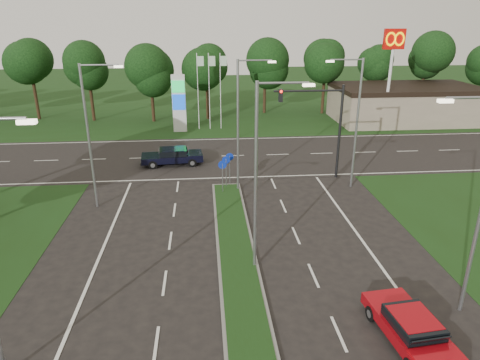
{
  "coord_description": "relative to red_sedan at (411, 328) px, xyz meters",
  "views": [
    {
      "loc": [
        -1.46,
        -11.96,
        11.49
      ],
      "look_at": [
        0.62,
        12.25,
        2.2
      ],
      "focal_mm": 32.0,
      "sensor_mm": 36.0,
      "label": 1
    }
  ],
  "objects": [
    {
      "name": "streetlight_left_far",
      "position": [
        -14.3,
        13.68,
        4.42
      ],
      "size": [
        2.53,
        0.22,
        9.0
      ],
      "color": "gray",
      "rests_on": "ground"
    },
    {
      "name": "median_signs",
      "position": [
        -6.0,
        16.08,
        1.05
      ],
      "size": [
        1.16,
        1.76,
        2.38
      ],
      "color": "gray",
      "rests_on": "ground"
    },
    {
      "name": "commercial_building",
      "position": [
        16.0,
        35.68,
        1.34
      ],
      "size": [
        16.0,
        9.0,
        4.0
      ],
      "primitive_type": "cube",
      "color": "gray",
      "rests_on": "ground"
    },
    {
      "name": "streetlight_median_far",
      "position": [
        -5.0,
        15.68,
        4.42
      ],
      "size": [
        2.53,
        0.22,
        9.0
      ],
      "color": "gray",
      "rests_on": "ground"
    },
    {
      "name": "streetlight_right_far",
      "position": [
        2.8,
        15.68,
        4.42
      ],
      "size": [
        2.53,
        0.22,
        9.0
      ],
      "rotation": [
        0.0,
        0.0,
        3.14
      ],
      "color": "gray",
      "rests_on": "ground"
    },
    {
      "name": "navy_sedan",
      "position": [
        -10.15,
        21.78,
        0.07
      ],
      "size": [
        5.11,
        2.45,
        1.36
      ],
      "rotation": [
        0.0,
        0.0,
        1.66
      ],
      "color": "black",
      "rests_on": "ground"
    },
    {
      "name": "ground",
      "position": [
        -6.0,
        -0.32,
        -0.66
      ],
      "size": [
        160.0,
        160.0,
        0.0
      ],
      "primitive_type": "plane",
      "color": "black",
      "rests_on": "ground"
    },
    {
      "name": "verge_far",
      "position": [
        -6.0,
        54.68,
        -0.66
      ],
      "size": [
        160.0,
        50.0,
        0.02
      ],
      "primitive_type": "cube",
      "color": "#183411",
      "rests_on": "ground"
    },
    {
      "name": "red_sedan",
      "position": [
        0.0,
        0.0,
        0.0
      ],
      "size": [
        2.28,
        4.63,
        1.23
      ],
      "rotation": [
        0.0,
        0.0,
        0.1
      ],
      "color": "#9F0810",
      "rests_on": "ground"
    },
    {
      "name": "streetlight_median_near",
      "position": [
        -5.0,
        5.68,
        4.42
      ],
      "size": [
        2.53,
        0.22,
        9.0
      ],
      "color": "gray",
      "rests_on": "ground"
    },
    {
      "name": "median_kerb",
      "position": [
        -6.0,
        3.68,
        -0.6
      ],
      "size": [
        2.0,
        26.0,
        0.12
      ],
      "primitive_type": "cube",
      "color": "slate",
      "rests_on": "ground"
    },
    {
      "name": "mcdonalds_sign",
      "position": [
        12.0,
        31.65,
        7.33
      ],
      "size": [
        2.2,
        0.47,
        10.4
      ],
      "color": "silver",
      "rests_on": "ground"
    },
    {
      "name": "treeline_far",
      "position": [
        -5.9,
        39.61,
        6.17
      ],
      "size": [
        6.0,
        6.0,
        9.9
      ],
      "color": "black",
      "rests_on": "ground"
    },
    {
      "name": "cross_road",
      "position": [
        -6.0,
        23.68,
        -0.66
      ],
      "size": [
        160.0,
        12.0,
        0.02
      ],
      "primitive_type": "cube",
      "color": "black",
      "rests_on": "ground"
    },
    {
      "name": "gas_pylon",
      "position": [
        -9.79,
        32.72,
        2.54
      ],
      "size": [
        5.8,
        1.26,
        8.0
      ],
      "color": "silver",
      "rests_on": "ground"
    },
    {
      "name": "streetlight_right_near",
      "position": [
        2.8,
        1.68,
        4.42
      ],
      "size": [
        2.53,
        0.22,
        9.0
      ],
      "rotation": [
        0.0,
        0.0,
        3.14
      ],
      "color": "gray",
      "rests_on": "ground"
    },
    {
      "name": "traffic_signal",
      "position": [
        1.19,
        17.67,
        3.99
      ],
      "size": [
        5.1,
        0.42,
        7.0
      ],
      "color": "black",
      "rests_on": "ground"
    }
  ]
}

